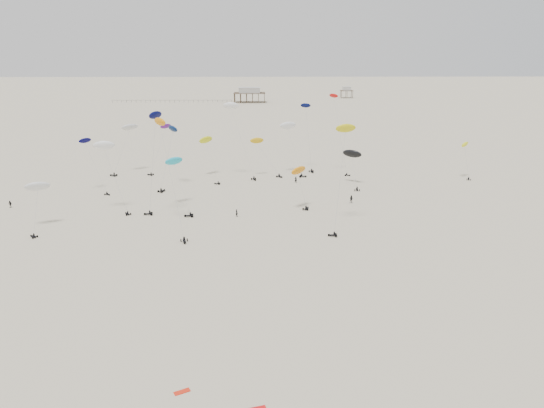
{
  "coord_description": "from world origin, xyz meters",
  "views": [
    {
      "loc": [
        -1.93,
        -11.15,
        36.76
      ],
      "look_at": [
        0.0,
        88.0,
        7.0
      ],
      "focal_mm": 35.0,
      "sensor_mm": 36.0,
      "label": 1
    }
  ],
  "objects_px": {
    "rig_4": "(264,151)",
    "rig_9": "(162,137)",
    "rig_0": "(168,159)",
    "spectator_0": "(237,217)",
    "pavilion_main": "(250,96)",
    "pavilion_small": "(347,93)"
  },
  "relations": [
    {
      "from": "rig_0",
      "to": "spectator_0",
      "type": "distance_m",
      "value": 20.83
    },
    {
      "from": "pavilion_main",
      "to": "rig_9",
      "type": "distance_m",
      "value": 199.01
    },
    {
      "from": "rig_4",
      "to": "rig_9",
      "type": "relative_size",
      "value": 0.64
    },
    {
      "from": "rig_0",
      "to": "pavilion_small",
      "type": "bearing_deg",
      "value": -119.14
    },
    {
      "from": "pavilion_main",
      "to": "rig_0",
      "type": "xyz_separation_m",
      "value": [
        -11.2,
        -254.53,
        10.29
      ]
    },
    {
      "from": "rig_0",
      "to": "spectator_0",
      "type": "height_order",
      "value": "rig_0"
    },
    {
      "from": "rig_0",
      "to": "rig_4",
      "type": "distance_m",
      "value": 49.97
    },
    {
      "from": "rig_9",
      "to": "spectator_0",
      "type": "bearing_deg",
      "value": -137.63
    },
    {
      "from": "pavilion_main",
      "to": "rig_4",
      "type": "xyz_separation_m",
      "value": [
        8.59,
        -209.22,
        3.05
      ]
    },
    {
      "from": "rig_4",
      "to": "rig_9",
      "type": "distance_m",
      "value": 33.57
    },
    {
      "from": "pavilion_small",
      "to": "rig_9",
      "type": "distance_m",
      "value": 245.9
    },
    {
      "from": "spectator_0",
      "to": "pavilion_main",
      "type": "bearing_deg",
      "value": -40.49
    },
    {
      "from": "pavilion_small",
      "to": "rig_0",
      "type": "relative_size",
      "value": 0.35
    },
    {
      "from": "pavilion_main",
      "to": "pavilion_small",
      "type": "relative_size",
      "value": 2.33
    },
    {
      "from": "spectator_0",
      "to": "rig_0",
      "type": "bearing_deg",
      "value": 73.71
    },
    {
      "from": "pavilion_main",
      "to": "spectator_0",
      "type": "relative_size",
      "value": 10.7
    },
    {
      "from": "rig_0",
      "to": "rig_4",
      "type": "xyz_separation_m",
      "value": [
        19.8,
        45.31,
        -7.24
      ]
    },
    {
      "from": "rig_4",
      "to": "spectator_0",
      "type": "bearing_deg",
      "value": 39.78
    },
    {
      "from": "rig_0",
      "to": "rig_4",
      "type": "bearing_deg",
      "value": -126.82
    },
    {
      "from": "rig_4",
      "to": "rig_9",
      "type": "xyz_separation_m",
      "value": [
        -31.43,
        11.6,
        2.14
      ]
    },
    {
      "from": "rig_9",
      "to": "spectator_0",
      "type": "distance_m",
      "value": 57.35
    },
    {
      "from": "rig_4",
      "to": "spectator_0",
      "type": "relative_size",
      "value": 6.01
    }
  ]
}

